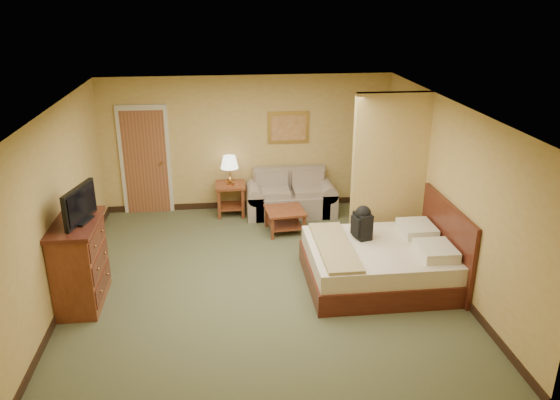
{
  "coord_description": "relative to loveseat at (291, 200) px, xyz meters",
  "views": [
    {
      "loc": [
        -0.53,
        -7.16,
        4.03
      ],
      "look_at": [
        0.35,
        0.6,
        1.04
      ],
      "focal_mm": 35.0,
      "sensor_mm": 36.0,
      "label": 1
    }
  ],
  "objects": [
    {
      "name": "ceiling",
      "position": [
        -0.78,
        -2.57,
        2.32
      ],
      "size": [
        6.0,
        6.0,
        0.0
      ],
      "primitive_type": "plane",
      "rotation": [
        3.14,
        0.0,
        0.0
      ],
      "color": "white",
      "rests_on": "back_wall"
    },
    {
      "name": "left_wall",
      "position": [
        -3.53,
        -2.57,
        1.02
      ],
      "size": [
        0.02,
        6.0,
        2.6
      ],
      "primitive_type": "cube",
      "color": "tan",
      "rests_on": "floor"
    },
    {
      "name": "right_wall",
      "position": [
        1.97,
        -2.57,
        1.02
      ],
      "size": [
        0.02,
        6.0,
        2.6
      ],
      "primitive_type": "cube",
      "color": "tan",
      "rests_on": "floor"
    },
    {
      "name": "floor",
      "position": [
        -0.78,
        -2.57,
        -0.28
      ],
      "size": [
        6.0,
        6.0,
        0.0
      ],
      "primitive_type": "plane",
      "color": "#4F5336",
      "rests_on": "ground"
    },
    {
      "name": "back_wall",
      "position": [
        -0.78,
        0.43,
        1.02
      ],
      "size": [
        5.5,
        0.02,
        2.6
      ],
      "primitive_type": "cube",
      "color": "tan",
      "rests_on": "floor"
    },
    {
      "name": "coffee_table",
      "position": [
        -0.22,
        -0.86,
        0.03
      ],
      "size": [
        0.72,
        0.72,
        0.43
      ],
      "rotation": [
        0.0,
        0.0,
        0.1
      ],
      "color": "maroon",
      "rests_on": "floor"
    },
    {
      "name": "table_lamp",
      "position": [
        -1.15,
        0.08,
        0.75
      ],
      "size": [
        0.33,
        0.33,
        0.55
      ],
      "color": "#AF7A40",
      "rests_on": "side_table"
    },
    {
      "name": "loveseat",
      "position": [
        0.0,
        0.0,
        0.0
      ],
      "size": [
        1.7,
        0.79,
        0.86
      ],
      "color": "gray",
      "rests_on": "floor"
    },
    {
      "name": "bed",
      "position": [
        1.04,
        -2.8,
        0.05
      ],
      "size": [
        2.17,
        1.85,
        1.2
      ],
      "color": "#441710",
      "rests_on": "floor"
    },
    {
      "name": "wall_picture",
      "position": [
        -0.0,
        0.4,
        1.32
      ],
      "size": [
        0.79,
        0.04,
        0.61
      ],
      "color": "#B78E3F",
      "rests_on": "back_wall"
    },
    {
      "name": "backpack",
      "position": [
        0.75,
        -2.5,
        0.57
      ],
      "size": [
        0.26,
        0.33,
        0.51
      ],
      "rotation": [
        0.0,
        0.0,
        0.26
      ],
      "color": "black",
      "rests_on": "bed"
    },
    {
      "name": "partition",
      "position": [
        1.37,
        -1.65,
        1.02
      ],
      "size": [
        1.2,
        0.15,
        2.6
      ],
      "primitive_type": "cube",
      "color": "tan",
      "rests_on": "floor"
    },
    {
      "name": "tv",
      "position": [
        -3.15,
        -2.9,
        1.15
      ],
      "size": [
        0.28,
        0.78,
        0.48
      ],
      "rotation": [
        0.0,
        0.0,
        -0.25
      ],
      "color": "black",
      "rests_on": "dresser"
    },
    {
      "name": "side_table",
      "position": [
        -1.15,
        0.08,
        0.13
      ],
      "size": [
        0.56,
        0.56,
        0.62
      ],
      "color": "maroon",
      "rests_on": "floor"
    },
    {
      "name": "door",
      "position": [
        -2.73,
        0.39,
        0.75
      ],
      "size": [
        0.94,
        0.16,
        2.1
      ],
      "color": "beige",
      "rests_on": "floor"
    },
    {
      "name": "dresser",
      "position": [
        -3.25,
        -2.9,
        0.33
      ],
      "size": [
        0.59,
        1.13,
        1.21
      ],
      "color": "maroon",
      "rests_on": "floor"
    },
    {
      "name": "baseboard",
      "position": [
        -0.78,
        0.42,
        -0.22
      ],
      "size": [
        5.5,
        0.02,
        0.12
      ],
      "primitive_type": "cube",
      "color": "black",
      "rests_on": "floor"
    }
  ]
}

